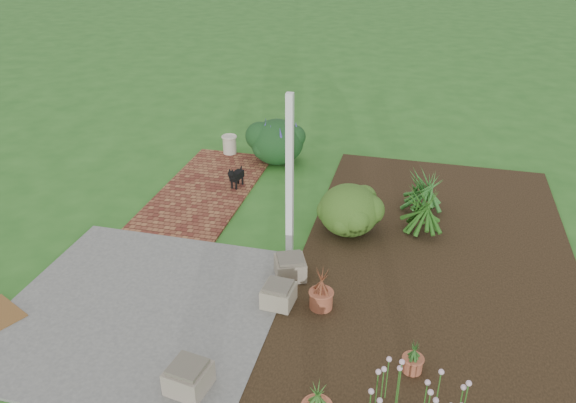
% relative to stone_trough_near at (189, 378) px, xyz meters
% --- Properties ---
extents(ground, '(80.00, 80.00, 0.00)m').
position_rel_stone_trough_near_xyz_m(ground, '(0.08, 2.86, -0.18)').
color(ground, '#29611E').
rests_on(ground, ground).
extents(concrete_patio, '(3.50, 3.50, 0.04)m').
position_rel_stone_trough_near_xyz_m(concrete_patio, '(-1.17, 1.11, -0.16)').
color(concrete_patio, '#5E5E5C').
rests_on(concrete_patio, ground).
extents(brick_path, '(1.60, 3.50, 0.04)m').
position_rel_stone_trough_near_xyz_m(brick_path, '(-1.62, 4.61, -0.16)').
color(brick_path, '#5D261D').
rests_on(brick_path, ground).
extents(garden_bed, '(4.00, 7.00, 0.03)m').
position_rel_stone_trough_near_xyz_m(garden_bed, '(2.58, 3.36, -0.17)').
color(garden_bed, black).
rests_on(garden_bed, ground).
extents(veranda_post, '(0.10, 0.10, 2.50)m').
position_rel_stone_trough_near_xyz_m(veranda_post, '(0.38, 2.96, 1.07)').
color(veranda_post, white).
rests_on(veranda_post, ground).
extents(stone_trough_near, '(0.48, 0.48, 0.28)m').
position_rel_stone_trough_near_xyz_m(stone_trough_near, '(0.00, 0.00, 0.00)').
color(stone_trough_near, '#766E5C').
rests_on(stone_trough_near, concrete_patio).
extents(stone_trough_mid, '(0.42, 0.42, 0.26)m').
position_rel_stone_trough_near_xyz_m(stone_trough_mid, '(0.56, 1.65, -0.01)').
color(stone_trough_mid, gray).
rests_on(stone_trough_mid, concrete_patio).
extents(stone_trough_far, '(0.54, 0.54, 0.28)m').
position_rel_stone_trough_near_xyz_m(stone_trough_far, '(0.56, 2.29, -0.00)').
color(stone_trough_far, gray).
rests_on(stone_trough_far, concrete_patio).
extents(black_dog, '(0.21, 0.46, 0.40)m').
position_rel_stone_trough_near_xyz_m(black_dog, '(-1.10, 4.79, 0.10)').
color(black_dog, black).
rests_on(black_dog, brick_path).
extents(cream_ceramic_urn, '(0.29, 0.29, 0.38)m').
position_rel_stone_trough_near_xyz_m(cream_ceramic_urn, '(-1.75, 6.30, 0.05)').
color(cream_ceramic_urn, beige).
rests_on(cream_ceramic_urn, brick_path).
extents(evergreen_shrub, '(1.16, 1.16, 0.82)m').
position_rel_stone_trough_near_xyz_m(evergreen_shrub, '(1.17, 3.73, 0.26)').
color(evergreen_shrub, '#1A3D0D').
rests_on(evergreen_shrub, garden_bed).
extents(agapanthus_clump_back, '(1.16, 1.16, 0.89)m').
position_rel_stone_trough_near_xyz_m(agapanthus_clump_back, '(2.29, 3.99, 0.29)').
color(agapanthus_clump_back, '#183E0C').
rests_on(agapanthus_clump_back, garden_bed).
extents(agapanthus_clump_front, '(1.03, 1.03, 0.84)m').
position_rel_stone_trough_near_xyz_m(agapanthus_clump_front, '(2.28, 4.76, 0.27)').
color(agapanthus_clump_front, '#104318').
rests_on(agapanthus_clump_front, garden_bed).
extents(pink_flower_patch, '(1.26, 1.26, 0.67)m').
position_rel_stone_trough_near_xyz_m(pink_flower_patch, '(2.40, 0.23, 0.18)').
color(pink_flower_patch, '#113D0F').
rests_on(pink_flower_patch, garden_bed).
extents(terracotta_pot_bronze, '(0.38, 0.38, 0.25)m').
position_rel_stone_trough_near_xyz_m(terracotta_pot_bronze, '(1.12, 1.73, -0.03)').
color(terracotta_pot_bronze, '#9C4F34').
rests_on(terracotta_pot_bronze, garden_bed).
extents(terracotta_pot_small_left, '(0.26, 0.26, 0.19)m').
position_rel_stone_trough_near_xyz_m(terracotta_pot_small_left, '(2.34, 0.87, -0.06)').
color(terracotta_pot_small_left, '#A25237').
rests_on(terracotta_pot_small_left, garden_bed).
extents(purple_flowering_bush, '(1.20, 1.20, 0.92)m').
position_rel_stone_trough_near_xyz_m(purple_flowering_bush, '(-0.69, 6.21, 0.28)').
color(purple_flowering_bush, black).
rests_on(purple_flowering_bush, ground).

